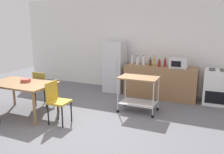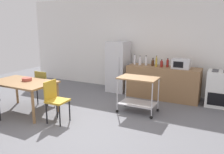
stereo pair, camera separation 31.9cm
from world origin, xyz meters
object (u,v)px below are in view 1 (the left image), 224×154
refrigerator (115,67)px  bottle_soy_sauce (144,61)px  bottle_sparkling_water (159,63)px  bottle_hot_sauce (165,63)px  chair_olive (43,86)px  microwave (178,63)px  kitchen_cart (138,88)px  bottle_olive_oil (132,60)px  chair_mustard (57,99)px  bottle_wine (154,62)px  bottle_soda (150,62)px  fruit_bowl (26,80)px  stove_oven (216,87)px  bottle_vinegar (137,61)px  dining_table (22,86)px

refrigerator → bottle_soy_sauce: 0.96m
bottle_soy_sauce → bottle_sparkling_water: (0.48, -0.08, -0.03)m
bottle_sparkling_water → bottle_hot_sauce: (0.15, 0.08, 0.01)m
chair_olive → microwave: microwave is taller
refrigerator → bottle_sparkling_water: bearing=-6.3°
kitchen_cart → bottle_olive_oil: (-0.64, 1.38, 0.46)m
chair_mustard → microwave: 3.38m
refrigerator → bottle_soy_sauce: refrigerator is taller
refrigerator → bottle_wine: refrigerator is taller
bottle_olive_oil → bottle_wine: bearing=-8.6°
bottle_soy_sauce → bottle_soda: size_ratio=1.26×
bottle_hot_sauce → chair_olive: bearing=-144.3°
bottle_wine → fruit_bowl: 3.40m
stove_oven → bottle_soy_sauce: bearing=179.8°
stove_oven → refrigerator: size_ratio=0.59×
chair_olive → kitchen_cart: bearing=-165.1°
chair_olive → bottle_soy_sauce: size_ratio=3.18×
bottle_sparkling_water → bottle_vinegar: bearing=175.7°
bottle_soy_sauce → bottle_olive_oil: bearing=-179.9°
chair_olive → bottle_wine: (2.41, 1.84, 0.51)m
bottle_olive_oil → bottle_hot_sauce: size_ratio=1.27×
bottle_vinegar → bottle_sparkling_water: 0.65m
chair_olive → fruit_bowl: 0.61m
dining_table → bottle_hot_sauce: size_ratio=6.17×
dining_table → chair_mustard: bearing=-5.3°
bottle_vinegar → kitchen_cart: bearing=-71.2°
stove_oven → bottle_soy_sauce: size_ratio=3.28×
microwave → bottle_vinegar: bearing=177.8°
dining_table → refrigerator: (1.18, 2.67, 0.10)m
bottle_soy_sauce → chair_olive: bearing=-136.9°
bottle_soy_sauce → bottle_wine: (0.33, -0.10, 0.01)m
bottle_vinegar → bottle_sparkling_water: bearing=-4.3°
bottle_vinegar → microwave: size_ratio=0.59×
bottle_hot_sauce → stove_oven: bearing=-0.1°
fruit_bowl → bottle_soy_sauce: bearing=50.2°
bottle_olive_oil → chair_olive: bearing=-131.7°
chair_mustard → kitchen_cart: size_ratio=0.98×
kitchen_cart → bottle_sparkling_water: size_ratio=4.27×
refrigerator → bottle_soda: bearing=-2.8°
dining_table → fruit_bowl: fruit_bowl is taller
microwave → bottle_hot_sauce: bearing=168.9°
chair_mustard → stove_oven: stove_oven is taller
chair_olive → bottle_hot_sauce: bearing=-142.8°
bottle_vinegar → bottle_soda: 0.37m
dining_table → bottle_soda: bearing=48.5°
chair_olive → bottle_wine: bearing=-141.1°
refrigerator → microwave: (1.93, -0.15, 0.25)m
bottle_soda → chair_olive: bearing=-139.2°
refrigerator → kitchen_cart: refrigerator is taller
refrigerator → bottle_wine: size_ratio=5.05×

